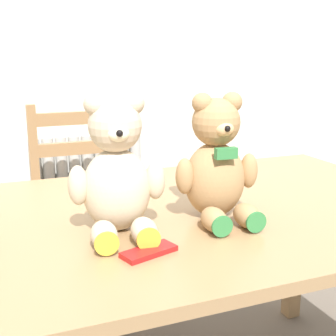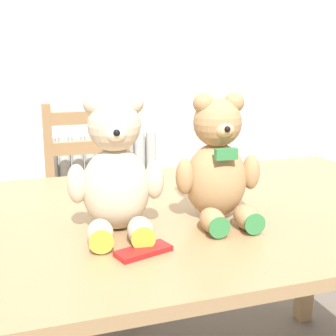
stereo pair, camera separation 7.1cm
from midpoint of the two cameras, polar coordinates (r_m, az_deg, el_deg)
The scene contains 7 objects.
wall_back at distance 2.60m, azimuth -11.39°, elevation 16.64°, with size 8.00×0.04×2.60m, color silver.
radiator at distance 2.66m, azimuth -10.34°, elevation -4.56°, with size 0.62×0.10×0.73m.
dining_table at distance 1.36m, azimuth 1.00°, elevation -8.37°, with size 1.52×0.95×0.74m.
wooden_chair_behind at distance 2.20m, azimuth -11.40°, elevation -4.91°, with size 0.41×0.40×0.94m.
teddy_bear_left at distance 1.14m, azimuth -8.03°, elevation -0.73°, with size 0.24×0.25×0.34m.
teddy_bear_right at distance 1.23m, azimuth 4.31°, elevation 0.30°, with size 0.23×0.23×0.33m.
chocolate_bar at distance 1.04m, azimuth -4.33°, elevation -10.15°, with size 0.13×0.05×0.01m, color red.
Camera 1 is at (-0.52, -0.67, 1.17)m, focal length 50.00 mm.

